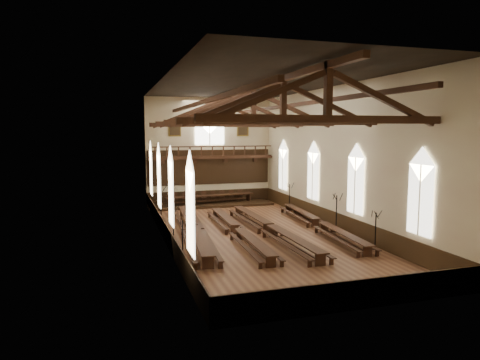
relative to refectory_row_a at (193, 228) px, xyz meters
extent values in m
plane|color=brown|center=(4.02, -0.42, -0.56)|extent=(26.00, 26.00, 0.00)
plane|color=beige|center=(4.02, 12.58, 4.44)|extent=(12.00, 0.00, 12.00)
plane|color=beige|center=(4.02, -13.42, 4.44)|extent=(12.00, 0.00, 12.00)
plane|color=beige|center=(-1.98, -0.42, 4.44)|extent=(0.00, 26.00, 26.00)
plane|color=beige|center=(10.02, -0.42, 4.44)|extent=(0.00, 26.00, 26.00)
plane|color=black|center=(4.02, -0.42, 9.44)|extent=(26.00, 26.00, 0.00)
cube|color=#32200F|center=(4.02, 12.54, 0.04)|extent=(11.90, 0.08, 1.20)
cube|color=#32200F|center=(4.02, -13.38, 0.04)|extent=(11.90, 0.08, 1.20)
cube|color=#32200F|center=(-1.94, -0.42, 0.04)|extent=(0.08, 25.90, 1.20)
cube|color=#32200F|center=(9.98, -0.42, 0.04)|extent=(0.08, 25.90, 1.20)
cube|color=white|center=(-1.88, -9.42, 2.84)|extent=(0.05, 1.80, 3.60)
cube|color=white|center=(-1.88, -9.42, 4.64)|extent=(0.05, 1.80, 1.80)
cylinder|color=beige|center=(-1.84, -9.42, 2.84)|extent=(0.08, 0.08, 3.60)
cube|color=white|center=(-1.88, -3.42, 2.84)|extent=(0.05, 1.80, 3.60)
cube|color=white|center=(-1.88, -3.42, 4.64)|extent=(0.05, 1.80, 1.80)
cylinder|color=beige|center=(-1.84, -3.42, 2.84)|extent=(0.08, 0.08, 3.60)
cube|color=white|center=(-1.88, 2.58, 2.84)|extent=(0.05, 1.80, 3.60)
cube|color=white|center=(-1.88, 2.58, 4.64)|extent=(0.05, 1.80, 1.80)
cylinder|color=beige|center=(-1.84, 2.58, 2.84)|extent=(0.08, 0.08, 3.60)
cube|color=white|center=(-1.88, 8.58, 2.84)|extent=(0.05, 1.80, 3.60)
cube|color=white|center=(-1.88, 8.58, 4.64)|extent=(0.05, 1.80, 1.80)
cylinder|color=beige|center=(-1.84, 8.58, 2.84)|extent=(0.08, 0.08, 3.60)
cube|color=white|center=(9.92, -9.42, 2.84)|extent=(0.05, 1.80, 3.60)
cube|color=white|center=(9.92, -9.42, 4.64)|extent=(0.05, 1.80, 1.80)
cylinder|color=beige|center=(9.88, -9.42, 2.84)|extent=(0.08, 0.08, 3.60)
cube|color=white|center=(9.92, -3.42, 2.84)|extent=(0.05, 1.80, 3.60)
cube|color=white|center=(9.92, -3.42, 4.64)|extent=(0.05, 1.80, 1.80)
cylinder|color=beige|center=(9.88, -3.42, 2.84)|extent=(0.08, 0.08, 3.60)
cube|color=white|center=(9.92, 2.58, 2.84)|extent=(0.05, 1.80, 3.60)
cube|color=white|center=(9.92, 2.58, 4.64)|extent=(0.05, 1.80, 1.80)
cylinder|color=beige|center=(9.88, 2.58, 2.84)|extent=(0.08, 0.08, 3.60)
cube|color=white|center=(9.92, 8.58, 2.84)|extent=(0.05, 1.80, 3.60)
cube|color=white|center=(9.92, 8.58, 4.64)|extent=(0.05, 1.80, 1.80)
cylinder|color=beige|center=(9.88, 8.58, 2.84)|extent=(0.08, 0.08, 3.60)
cube|color=white|center=(4.02, 12.48, 6.24)|extent=(2.80, 0.05, 2.40)
cube|color=white|center=(4.02, 12.48, 7.44)|extent=(2.80, 0.05, 2.80)
cylinder|color=beige|center=(4.02, 12.44, 6.24)|extent=(0.10, 0.10, 2.40)
cube|color=#3D2413|center=(4.02, 11.93, 3.84)|extent=(11.80, 1.20, 0.20)
cube|color=#32200F|center=(4.02, 12.52, 2.89)|extent=(11.80, 0.10, 3.30)
cube|color=#3D2413|center=(4.02, 11.39, 4.89)|extent=(11.60, 0.12, 0.10)
cube|color=#3D2413|center=(4.02, 11.39, 3.99)|extent=(11.60, 0.12, 0.10)
cube|color=#3D2413|center=(-0.48, 12.33, 3.59)|extent=(0.35, 0.40, 0.50)
cube|color=#3D2413|center=(2.52, 12.33, 3.59)|extent=(0.35, 0.40, 0.50)
cube|color=#3D2413|center=(5.52, 12.33, 3.59)|extent=(0.35, 0.40, 0.50)
cube|color=#3D2413|center=(8.52, 12.33, 3.59)|extent=(0.35, 0.40, 0.50)
cube|color=brown|center=(0.72, 12.49, 6.54)|extent=(1.15, 0.06, 1.45)
cube|color=black|center=(0.72, 12.45, 6.54)|extent=(0.95, 0.04, 1.25)
cube|color=brown|center=(7.32, 12.49, 6.54)|extent=(1.15, 0.06, 1.45)
cube|color=black|center=(7.32, 12.45, 6.54)|extent=(0.95, 0.04, 1.25)
cube|color=#3D2413|center=(4.02, -10.42, 6.84)|extent=(11.70, 0.35, 0.35)
cube|color=#3D2413|center=(4.02, -10.42, 8.14)|extent=(0.30, 0.30, 2.40)
cube|color=#3D2413|center=(1.14, -10.42, 7.74)|extent=(5.44, 0.26, 2.40)
cube|color=#3D2413|center=(6.90, -10.42, 7.74)|extent=(5.44, 0.26, 2.40)
cube|color=#3D2413|center=(4.02, -5.42, 6.84)|extent=(11.70, 0.35, 0.35)
cube|color=#3D2413|center=(4.02, -5.42, 8.14)|extent=(0.30, 0.30, 2.40)
cube|color=#3D2413|center=(1.14, -5.42, 7.74)|extent=(5.44, 0.26, 2.40)
cube|color=#3D2413|center=(6.90, -5.42, 7.74)|extent=(5.44, 0.26, 2.40)
cube|color=#3D2413|center=(4.02, -0.42, 6.84)|extent=(11.70, 0.35, 0.35)
cube|color=#3D2413|center=(4.02, -0.42, 8.14)|extent=(0.30, 0.30, 2.40)
cube|color=#3D2413|center=(1.14, -0.42, 7.74)|extent=(5.44, 0.26, 2.40)
cube|color=#3D2413|center=(6.90, -0.42, 7.74)|extent=(5.44, 0.26, 2.40)
cube|color=#3D2413|center=(4.02, 4.58, 6.84)|extent=(11.70, 0.35, 0.35)
cube|color=#3D2413|center=(4.02, 4.58, 8.14)|extent=(0.30, 0.30, 2.40)
cube|color=#3D2413|center=(1.14, 4.58, 7.74)|extent=(5.44, 0.26, 2.40)
cube|color=#3D2413|center=(6.90, 4.58, 7.74)|extent=(5.44, 0.26, 2.40)
cube|color=#3D2413|center=(4.02, 9.58, 6.84)|extent=(11.70, 0.35, 0.35)
cube|color=#3D2413|center=(4.02, 9.58, 8.14)|extent=(0.30, 0.30, 2.40)
cube|color=#3D2413|center=(1.14, 9.58, 7.74)|extent=(5.44, 0.26, 2.40)
cube|color=#3D2413|center=(6.90, 9.58, 7.74)|extent=(5.44, 0.26, 2.40)
cube|color=#3D2413|center=(0.66, -0.42, 8.14)|extent=(0.25, 25.70, 0.25)
cube|color=#3D2413|center=(7.38, -0.42, 8.14)|extent=(0.25, 25.70, 0.25)
cube|color=#3D2413|center=(4.02, -0.42, 9.14)|extent=(0.30, 25.70, 0.30)
cube|color=#3D2413|center=(0.00, -3.70, 0.17)|extent=(1.29, 7.20, 0.08)
cube|color=#3D2413|center=(0.00, -6.92, -0.22)|extent=(0.61, 0.13, 0.69)
cube|color=#3D2413|center=(0.00, -0.48, -0.22)|extent=(0.61, 0.13, 0.69)
cube|color=#3D2413|center=(0.00, -3.70, -0.30)|extent=(0.59, 6.33, 0.08)
cube|color=#3D2413|center=(-0.63, -3.65, -0.13)|extent=(0.86, 7.17, 0.06)
cube|color=#3D2413|center=(-0.63, -6.93, -0.36)|extent=(0.23, 0.09, 0.40)
cube|color=#3D2413|center=(-0.63, -0.37, -0.36)|extent=(0.23, 0.09, 0.40)
cube|color=#3D2413|center=(0.63, -3.75, -0.13)|extent=(0.86, 7.17, 0.06)
cube|color=#3D2413|center=(0.63, -7.03, -0.36)|extent=(0.23, 0.09, 0.40)
cube|color=#3D2413|center=(0.63, -0.47, -0.36)|extent=(0.23, 0.09, 0.40)
cube|color=#3D2413|center=(0.00, 3.70, 0.17)|extent=(1.29, 7.20, 0.08)
cube|color=#3D2413|center=(0.00, 0.48, -0.22)|extent=(0.61, 0.13, 0.69)
cube|color=#3D2413|center=(0.00, 6.92, -0.22)|extent=(0.61, 0.13, 0.69)
cube|color=#3D2413|center=(0.00, 3.70, -0.30)|extent=(0.59, 6.33, 0.08)
cube|color=#3D2413|center=(-0.63, 3.75, -0.13)|extent=(0.86, 7.17, 0.06)
cube|color=#3D2413|center=(-0.63, 0.47, -0.36)|extent=(0.23, 0.09, 0.40)
cube|color=#3D2413|center=(-0.63, 7.03, -0.36)|extent=(0.23, 0.09, 0.40)
cube|color=#3D2413|center=(0.63, 3.65, -0.13)|extent=(0.86, 7.17, 0.06)
cube|color=#3D2413|center=(0.63, 0.37, -0.36)|extent=(0.23, 0.09, 0.40)
cube|color=#3D2413|center=(0.63, 6.93, -0.36)|extent=(0.23, 0.09, 0.40)
cube|color=#3D2413|center=(2.74, -4.74, 0.09)|extent=(0.85, 6.47, 0.07)
cube|color=#3D2413|center=(2.74, -7.64, -0.25)|extent=(0.55, 0.09, 0.62)
cube|color=#3D2413|center=(2.74, -1.84, -0.25)|extent=(0.55, 0.09, 0.62)
cube|color=#3D2413|center=(2.74, -4.74, -0.33)|extent=(0.26, 5.71, 0.07)
cube|color=#3D2413|center=(2.17, -4.72, -0.17)|extent=(0.46, 6.46, 0.06)
cube|color=#3D2413|center=(2.17, -7.67, -0.38)|extent=(0.21, 0.07, 0.36)
cube|color=#3D2413|center=(2.17, -1.77, -0.38)|extent=(0.21, 0.07, 0.36)
cube|color=#3D2413|center=(3.31, -4.76, -0.17)|extent=(0.46, 6.46, 0.06)
cube|color=#3D2413|center=(3.31, -7.71, -0.38)|extent=(0.21, 0.07, 0.36)
cube|color=#3D2413|center=(3.31, -1.81, -0.38)|extent=(0.21, 0.07, 0.36)
cube|color=#3D2413|center=(2.74, 2.66, 0.09)|extent=(0.85, 6.47, 0.07)
cube|color=#3D2413|center=(2.74, -0.24, -0.25)|extent=(0.55, 0.09, 0.62)
cube|color=#3D2413|center=(2.74, 5.56, -0.25)|extent=(0.55, 0.09, 0.62)
cube|color=#3D2413|center=(2.74, 2.66, -0.33)|extent=(0.26, 5.71, 0.07)
cube|color=#3D2413|center=(2.17, 2.68, -0.17)|extent=(0.46, 6.46, 0.06)
cube|color=#3D2413|center=(2.17, -0.27, -0.38)|extent=(0.21, 0.07, 0.36)
cube|color=#3D2413|center=(2.17, 5.63, -0.38)|extent=(0.21, 0.07, 0.36)
cube|color=#3D2413|center=(3.31, 2.64, -0.17)|extent=(0.46, 6.46, 0.06)
cube|color=#3D2413|center=(3.31, -0.31, -0.38)|extent=(0.21, 0.07, 0.36)
cube|color=#3D2413|center=(3.31, 5.59, -0.38)|extent=(0.21, 0.07, 0.36)
cube|color=#3D2413|center=(4.94, -4.95, 0.15)|extent=(0.80, 7.03, 0.08)
cube|color=#3D2413|center=(4.94, -8.11, -0.22)|extent=(0.60, 0.09, 0.67)
cube|color=#3D2413|center=(4.94, -1.79, -0.22)|extent=(0.60, 0.09, 0.67)
cube|color=#3D2413|center=(4.94, -4.95, -0.31)|extent=(0.17, 6.22, 0.08)
cube|color=#3D2413|center=(4.32, -4.96, -0.14)|extent=(0.38, 7.02, 0.06)
cube|color=#3D2413|center=(4.32, -8.17, -0.36)|extent=(0.23, 0.07, 0.39)
cube|color=#3D2413|center=(4.32, -1.75, -0.36)|extent=(0.23, 0.07, 0.39)
cube|color=#3D2413|center=(5.56, -4.94, -0.14)|extent=(0.38, 7.02, 0.06)
cube|color=#3D2413|center=(5.56, -8.15, -0.36)|extent=(0.23, 0.07, 0.39)
cube|color=#3D2413|center=(5.56, -1.73, -0.36)|extent=(0.23, 0.07, 0.39)
cube|color=#3D2413|center=(4.94, 2.45, 0.15)|extent=(0.80, 7.03, 0.08)
cube|color=#3D2413|center=(4.94, -0.71, -0.22)|extent=(0.60, 0.09, 0.67)
cube|color=#3D2413|center=(4.94, 5.61, -0.22)|extent=(0.60, 0.09, 0.67)
cube|color=#3D2413|center=(4.94, 2.45, -0.31)|extent=(0.17, 6.22, 0.08)
cube|color=#3D2413|center=(4.32, 2.44, -0.14)|extent=(0.38, 7.02, 0.06)
cube|color=#3D2413|center=(4.32, -0.77, -0.36)|extent=(0.23, 0.07, 0.39)
cube|color=#3D2413|center=(4.32, 5.65, -0.36)|extent=(0.23, 0.07, 0.39)
cube|color=#3D2413|center=(5.56, 2.46, -0.14)|extent=(0.38, 7.02, 0.06)
cube|color=#3D2413|center=(5.56, -0.75, -0.36)|extent=(0.23, 0.07, 0.39)
cube|color=#3D2413|center=(5.56, 5.67, -0.36)|extent=(0.23, 0.07, 0.39)
cube|color=#3D2413|center=(8.83, -4.54, 0.09)|extent=(1.15, 6.46, 0.07)
cube|color=#3D2413|center=(8.83, -7.43, -0.25)|extent=(0.55, 0.12, 0.62)
cube|color=#3D2413|center=(8.83, -1.64, -0.25)|extent=(0.55, 0.12, 0.62)
cube|color=#3D2413|center=(8.83, -4.54, -0.33)|extent=(0.52, 5.68, 0.07)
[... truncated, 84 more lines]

